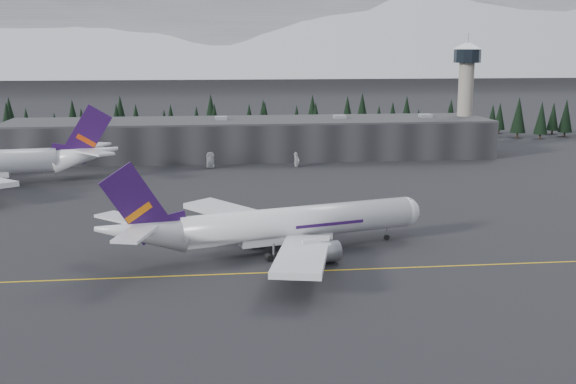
{
  "coord_description": "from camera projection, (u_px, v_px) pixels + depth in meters",
  "views": [
    {
      "loc": [
        -16.03,
        -115.22,
        36.59
      ],
      "look_at": [
        0.0,
        20.0,
        9.0
      ],
      "focal_mm": 45.0,
      "sensor_mm": 36.0,
      "label": 1
    }
  ],
  "objects": [
    {
      "name": "treeline",
      "position": [
        245.0,
        123.0,
        277.44
      ],
      "size": [
        360.0,
        20.0,
        15.0
      ],
      "primitive_type": "cube",
      "color": "black",
      "rests_on": "ground"
    },
    {
      "name": "terminal",
      "position": [
        251.0,
        138.0,
        241.66
      ],
      "size": [
        160.0,
        30.0,
        12.6
      ],
      "color": "black",
      "rests_on": "ground"
    },
    {
      "name": "jet_main",
      "position": [
        272.0,
        225.0,
        128.9
      ],
      "size": [
        60.45,
        54.95,
        18.14
      ],
      "rotation": [
        0.0,
        0.0,
        0.27
      ],
      "color": "silver",
      "rests_on": "ground"
    },
    {
      "name": "taxiline",
      "position": [
        304.0,
        271.0,
        119.31
      ],
      "size": [
        400.0,
        0.4,
        0.02
      ],
      "primitive_type": "cube",
      "color": "gold",
      "rests_on": "ground"
    },
    {
      "name": "ground",
      "position": [
        302.0,
        268.0,
        121.26
      ],
      "size": [
        1400.0,
        1400.0,
        0.0
      ],
      "primitive_type": "plane",
      "color": "black",
      "rests_on": "ground"
    },
    {
      "name": "gse_vehicle_a",
      "position": [
        210.0,
        166.0,
        220.02
      ],
      "size": [
        3.63,
        5.44,
        1.39
      ],
      "primitive_type": "imported",
      "rotation": [
        0.0,
        0.0,
        0.29
      ],
      "color": "silver",
      "rests_on": "ground"
    },
    {
      "name": "control_tower",
      "position": [
        466.0,
        85.0,
        249.84
      ],
      "size": [
        10.0,
        10.0,
        37.7
      ],
      "color": "gray",
      "rests_on": "ground"
    },
    {
      "name": "gse_vehicle_b",
      "position": [
        297.0,
        164.0,
        222.55
      ],
      "size": [
        4.69,
        2.14,
        1.56
      ],
      "primitive_type": "imported",
      "rotation": [
        0.0,
        0.0,
        -1.5
      ],
      "color": "silver",
      "rests_on": "ground"
    },
    {
      "name": "mountain_ridge",
      "position": [
        212.0,
        71.0,
        1094.52
      ],
      "size": [
        4400.0,
        900.0,
        420.0
      ],
      "primitive_type": null,
      "color": "white",
      "rests_on": "ground"
    }
  ]
}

